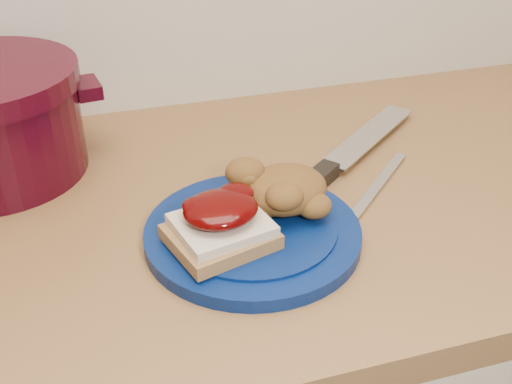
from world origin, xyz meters
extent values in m
cylinder|color=#051950|center=(0.03, 1.41, 0.91)|extent=(0.28, 0.28, 0.02)
cube|color=olive|center=(-0.02, 1.39, 0.93)|extent=(0.12, 0.11, 0.02)
cube|color=beige|center=(-0.01, 1.39, 0.94)|extent=(0.11, 0.10, 0.01)
ellipsoid|color=#340101|center=(-0.01, 1.40, 0.96)|extent=(0.09, 0.09, 0.02)
ellipsoid|color=brown|center=(0.07, 1.43, 0.94)|extent=(0.11, 0.10, 0.05)
cube|color=black|center=(0.12, 1.48, 0.91)|extent=(0.12, 0.10, 0.02)
cube|color=silver|center=(0.25, 1.59, 0.91)|extent=(0.20, 0.17, 0.00)
cube|color=silver|center=(0.21, 1.48, 0.90)|extent=(0.14, 0.13, 0.00)
cube|color=black|center=(-0.12, 1.68, 1.00)|extent=(0.04, 0.06, 0.02)
camera|label=1|loc=(-0.14, 0.85, 1.33)|focal=45.00mm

